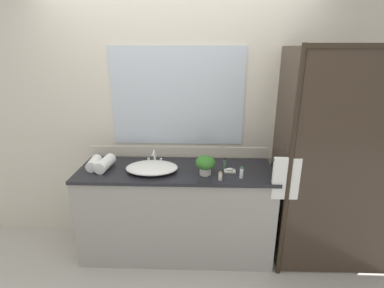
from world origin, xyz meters
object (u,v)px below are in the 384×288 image
rolled_towel_near_edge (94,163)px  faucet (155,160)px  amenity_bottle_shampoo (220,176)px  amenity_bottle_lotion (225,163)px  soap_dish (230,170)px  potted_plant (205,164)px  rolled_towel_middle (105,164)px  sink_basin (152,168)px  amenity_bottle_body_wash (241,173)px

rolled_towel_near_edge → faucet: bearing=11.9°
faucet → rolled_towel_near_edge: faucet is taller
faucet → rolled_towel_near_edge: 0.56m
amenity_bottle_shampoo → amenity_bottle_lotion: size_ratio=0.75×
faucet → soap_dish: size_ratio=1.70×
soap_dish → amenity_bottle_shampoo: amenity_bottle_shampoo is taller
potted_plant → rolled_towel_middle: potted_plant is taller
faucet → potted_plant: (0.48, -0.22, 0.05)m
faucet → amenity_bottle_lotion: faucet is taller
sink_basin → amenity_bottle_lotion: bearing=8.0°
sink_basin → rolled_towel_middle: size_ratio=1.85×
potted_plant → rolled_towel_near_edge: 1.04m
sink_basin → rolled_towel_middle: 0.44m
amenity_bottle_body_wash → soap_dish: bearing=123.5°
soap_dish → amenity_bottle_lotion: 0.10m
potted_plant → amenity_bottle_body_wash: (0.31, -0.06, -0.05)m
rolled_towel_middle → rolled_towel_near_edge: bearing=172.2°
faucet → potted_plant: size_ratio=0.98×
rolled_towel_near_edge → rolled_towel_middle: bearing=-7.8°
sink_basin → amenity_bottle_lotion: 0.67m
soap_dish → amenity_bottle_body_wash: bearing=-56.5°
faucet → amenity_bottle_lotion: 0.67m
sink_basin → potted_plant: (0.48, -0.05, 0.07)m
rolled_towel_middle → amenity_bottle_lotion: bearing=3.0°
faucet → rolled_towel_near_edge: size_ratio=0.81×
potted_plant → rolled_towel_near_edge: (-1.03, 0.10, -0.05)m
amenity_bottle_body_wash → amenity_bottle_lotion: 0.25m
soap_dish → amenity_bottle_shampoo: bearing=-119.1°
sink_basin → potted_plant: potted_plant is taller
rolled_towel_middle → amenity_bottle_shampoo: bearing=-10.7°
sink_basin → amenity_bottle_body_wash: size_ratio=4.62×
amenity_bottle_shampoo → rolled_towel_near_edge: (-1.16, 0.21, 0.01)m
soap_dish → sink_basin: bearing=-179.0°
potted_plant → amenity_bottle_lotion: size_ratio=1.76×
potted_plant → amenity_bottle_lotion: 0.24m
rolled_towel_near_edge → rolled_towel_middle: size_ratio=0.82×
faucet → rolled_towel_middle: 0.46m
sink_basin → amenity_bottle_body_wash: amenity_bottle_body_wash is taller
amenity_bottle_lotion → potted_plant: bearing=-141.0°
amenity_bottle_body_wash → amenity_bottle_shampoo: bearing=-166.3°
potted_plant → amenity_bottle_shampoo: 0.18m
amenity_bottle_lotion → amenity_bottle_body_wash: bearing=-58.6°
potted_plant → amenity_bottle_shampoo: (0.13, -0.11, -0.07)m
sink_basin → amenity_bottle_body_wash: 0.80m
potted_plant → amenity_bottle_lotion: bearing=39.0°
faucet → amenity_bottle_body_wash: faucet is taller
amenity_bottle_shampoo → rolled_towel_near_edge: bearing=169.6°
faucet → rolled_towel_middle: faucet is taller
faucet → amenity_bottle_body_wash: size_ratio=1.66×
amenity_bottle_shampoo → amenity_bottle_body_wash: bearing=13.7°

